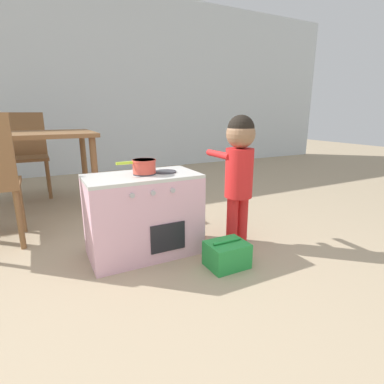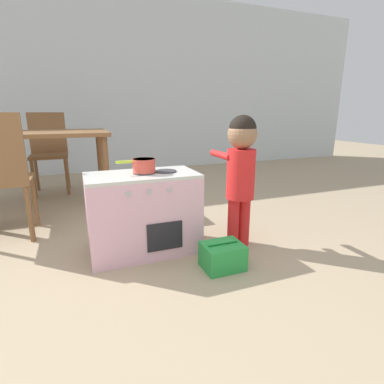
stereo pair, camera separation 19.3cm
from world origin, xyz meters
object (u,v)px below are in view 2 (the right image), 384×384
(play_kitchen, at_px, (143,213))
(child_figure, at_px, (241,163))
(toy_pot, at_px, (144,165))
(toy_basket, at_px, (223,256))
(dining_table, at_px, (38,142))
(dining_chair_far, at_px, (49,151))

(play_kitchen, distance_m, child_figure, 0.71)
(play_kitchen, relative_size, toy_pot, 2.84)
(toy_pot, xyz_separation_m, child_figure, (0.60, -0.15, -0.01))
(toy_basket, bearing_deg, dining_table, 122.64)
(dining_chair_far, bearing_deg, toy_basket, 113.80)
(toy_basket, height_order, dining_chair_far, dining_chair_far)
(toy_basket, bearing_deg, child_figure, 45.24)
(child_figure, distance_m, dining_chair_far, 2.43)
(toy_pot, xyz_separation_m, dining_chair_far, (-0.66, 1.92, -0.10))
(play_kitchen, relative_size, dining_chair_far, 0.77)
(play_kitchen, height_order, child_figure, child_figure)
(play_kitchen, height_order, toy_basket, play_kitchen)
(play_kitchen, xyz_separation_m, child_figure, (0.62, -0.15, 0.31))
(play_kitchen, bearing_deg, dining_table, 118.51)
(child_figure, relative_size, dining_chair_far, 0.98)
(toy_pot, distance_m, dining_table, 1.43)
(child_figure, distance_m, dining_table, 1.91)
(dining_chair_far, bearing_deg, child_figure, 121.33)
(play_kitchen, xyz_separation_m, toy_pot, (0.01, 0.00, 0.32))
(toy_basket, xyz_separation_m, dining_table, (-1.05, 1.65, 0.55))
(child_figure, bearing_deg, dining_chair_far, 121.33)
(play_kitchen, bearing_deg, toy_pot, 1.85)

